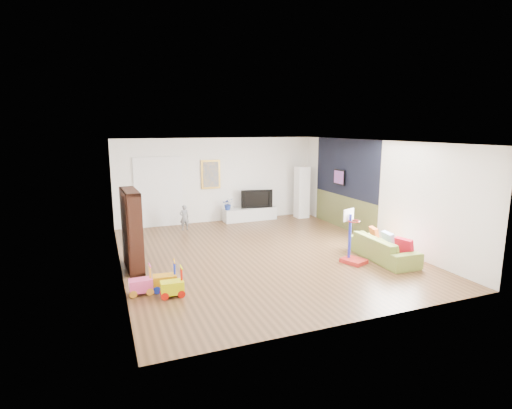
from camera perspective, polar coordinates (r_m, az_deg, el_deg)
name	(u,v)px	position (r m, az deg, el deg)	size (l,w,h in m)	color
floor	(262,254)	(9.78, 0.86, -7.05)	(6.50, 7.50, 0.00)	brown
ceiling	(262,142)	(9.31, 0.91, 8.97)	(6.50, 7.50, 0.00)	white
wall_back	(218,180)	(12.96, -5.44, 3.49)	(6.50, 0.00, 2.70)	white
wall_front	(356,240)	(6.23, 14.15, -4.95)	(6.50, 0.00, 2.70)	white
wall_left	(118,209)	(8.77, -19.17, -0.66)	(0.00, 7.50, 2.70)	silver
wall_right	(375,191)	(11.08, 16.63, 1.82)	(0.00, 7.50, 2.70)	silver
navy_accent	(345,168)	(12.14, 12.64, 5.15)	(0.01, 3.20, 1.70)	black
olive_wainscot	(343,212)	(12.34, 12.38, -1.10)	(0.01, 3.20, 1.00)	brown
doorway	(159,193)	(12.58, -13.71, 1.62)	(1.45, 0.06, 2.10)	white
painting_back	(211,174)	(12.83, -6.48, 4.29)	(0.62, 0.06, 0.92)	gold
artwork_right	(339,177)	(12.30, 11.81, 3.85)	(0.04, 0.56, 0.46)	#7F3F8C
media_console	(250,214)	(13.18, -0.87, -1.38)	(1.77, 0.44, 0.41)	silver
tall_cabinet	(302,192)	(13.58, 6.56, 1.75)	(0.40, 0.40, 1.73)	white
bookshelf	(132,230)	(8.99, -17.33, -3.45)	(0.31, 1.18, 1.73)	#33160E
sofa	(383,248)	(9.77, 17.69, -5.94)	(1.85, 0.72, 0.54)	olive
basketball_hoop	(355,237)	(9.24, 13.96, -4.48)	(0.42, 0.51, 1.23)	#B0231F
ride_on_yellow	(172,282)	(7.49, -11.92, -10.82)	(0.41, 0.25, 0.55)	#D8DC06
ride_on_orange	(165,276)	(7.77, -12.91, -9.94)	(0.43, 0.27, 0.58)	orange
ride_on_pink	(140,280)	(7.72, -16.18, -10.35)	(0.41, 0.26, 0.55)	#E94589
child	(184,218)	(12.07, -10.21, -1.84)	(0.28, 0.18, 0.77)	slate
tv	(256,198)	(13.18, 0.03, 0.87)	(1.05, 0.14, 0.60)	black
vase_plant	(228,204)	(12.85, -4.02, 0.09)	(0.35, 0.30, 0.39)	navy
pillow_left	(404,247)	(9.44, 20.42, -5.71)	(0.11, 0.40, 0.40)	red
pillow_center	(389,241)	(9.83, 18.44, -4.94)	(0.11, 0.40, 0.40)	white
pillow_right	(375,235)	(10.27, 16.58, -4.15)	(0.10, 0.36, 0.36)	#C14C1B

